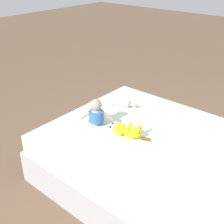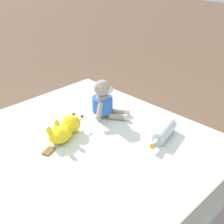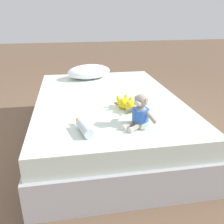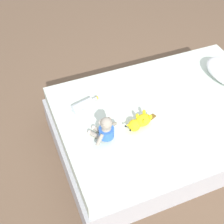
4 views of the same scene
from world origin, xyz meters
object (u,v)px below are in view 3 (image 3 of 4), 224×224
object	(u,v)px
plush_monkey	(140,113)
plush_yellow_creature	(127,104)
pillow	(89,72)
glass_bottle	(85,128)
bed	(108,119)

from	to	relation	value
plush_monkey	plush_yellow_creature	bearing A→B (deg)	93.44
pillow	plush_monkey	distance (m)	1.39
plush_yellow_creature	glass_bottle	xyz separation A→B (m)	(-0.38, -0.37, -0.01)
plush_monkey	plush_yellow_creature	xyz separation A→B (m)	(-0.02, 0.31, -0.05)
plush_monkey	glass_bottle	world-z (taller)	plush_monkey
bed	glass_bottle	bearing A→B (deg)	-110.68
bed	pillow	xyz separation A→B (m)	(-0.11, 0.72, 0.31)
plush_yellow_creature	glass_bottle	distance (m)	0.53
plush_yellow_creature	glass_bottle	world-z (taller)	plush_yellow_creature
bed	plush_monkey	xyz separation A→B (m)	(0.13, -0.65, 0.32)
pillow	plush_monkey	world-z (taller)	plush_monkey
pillow	plush_monkey	xyz separation A→B (m)	(0.24, -1.37, 0.01)
bed	glass_bottle	xyz separation A→B (m)	(-0.27, -0.71, 0.26)
bed	plush_monkey	distance (m)	0.74
pillow	glass_bottle	bearing A→B (deg)	-96.24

